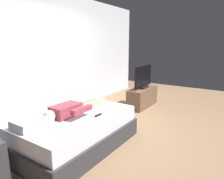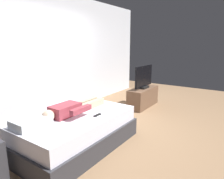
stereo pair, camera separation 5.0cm
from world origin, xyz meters
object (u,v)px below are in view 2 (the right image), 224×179
(bed, at_px, (68,128))
(person, at_px, (72,109))
(tv_stand, at_px, (143,97))
(pillow, at_px, (31,122))
(tv, at_px, (144,78))
(remote, at_px, (97,115))

(bed, xyz_separation_m, person, (0.03, -0.08, 0.36))
(tv_stand, bearing_deg, person, 179.19)
(bed, distance_m, tv_stand, 2.59)
(pillow, xyz_separation_m, tv, (3.25, -0.12, 0.18))
(tv_stand, bearing_deg, tv, 0.00)
(pillow, distance_m, remote, 0.97)
(pillow, distance_m, person, 0.70)
(person, bearing_deg, pillow, 173.24)
(person, xyz_separation_m, tv, (2.56, -0.04, 0.16))
(bed, distance_m, tv, 2.64)
(remote, xyz_separation_m, tv_stand, (2.41, 0.37, -0.30))
(pillow, height_order, tv_stand, pillow)
(tv, bearing_deg, pillow, 177.92)
(tv_stand, bearing_deg, bed, 177.38)
(pillow, relative_size, person, 0.38)
(remote, distance_m, tv_stand, 2.45)
(bed, relative_size, person, 1.56)
(bed, relative_size, tv_stand, 1.79)
(bed, relative_size, tv, 2.23)
(tv, bearing_deg, remote, -171.30)
(pillow, bearing_deg, remote, -30.03)
(tv_stand, distance_m, tv, 0.53)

